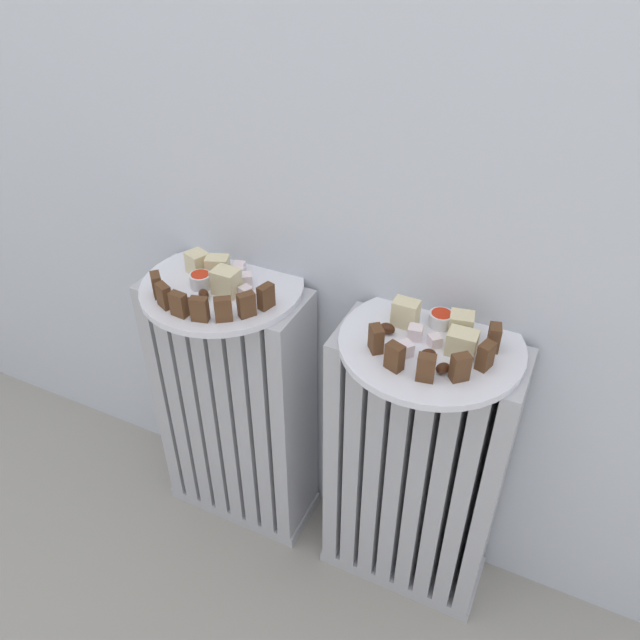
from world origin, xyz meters
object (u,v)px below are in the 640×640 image
object	(u,v)px
radiator_right	(414,473)
plate_left	(222,286)
fork	(221,272)
plate_right	(431,344)
radiator_left	(236,410)
jam_bowl_left	(201,280)
jam_bowl_right	(441,318)

from	to	relation	value
radiator_right	plate_left	size ratio (longest dim) A/B	2.02
radiator_right	plate_left	bearing A→B (deg)	180.00
fork	plate_right	bearing A→B (deg)	-4.45
fork	radiator_right	bearing A→B (deg)	-4.45
radiator_left	jam_bowl_left	world-z (taller)	jam_bowl_left
plate_right	jam_bowl_left	world-z (taller)	jam_bowl_left
radiator_left	plate_right	bearing A→B (deg)	0.00
plate_right	jam_bowl_right	bearing A→B (deg)	90.49
radiator_left	radiator_right	xyz separation A→B (m)	(0.39, 0.00, 0.00)
radiator_left	jam_bowl_right	xyz separation A→B (m)	(0.39, 0.05, 0.33)
radiator_right	plate_right	distance (m)	0.31
radiator_right	plate_left	world-z (taller)	plate_left
radiator_right	jam_bowl_left	distance (m)	0.54
plate_right	jam_bowl_left	distance (m)	0.42
radiator_left	radiator_right	size ratio (longest dim) A/B	1.00
jam_bowl_right	fork	distance (m)	0.42
radiator_left	plate_right	distance (m)	0.50
plate_left	fork	xyz separation A→B (m)	(-0.02, 0.03, 0.01)
jam_bowl_right	plate_right	bearing A→B (deg)	-89.51
radiator_left	jam_bowl_right	bearing A→B (deg)	7.04
jam_bowl_right	plate_left	bearing A→B (deg)	-172.96
radiator_left	plate_left	world-z (taller)	plate_left
jam_bowl_right	radiator_left	bearing A→B (deg)	-172.96
plate_right	fork	distance (m)	0.42
plate_left	jam_bowl_right	distance (m)	0.40
radiator_right	jam_bowl_right	distance (m)	0.33
radiator_left	fork	bearing A→B (deg)	125.04
radiator_right	plate_right	xyz separation A→B (m)	(0.00, 0.00, 0.31)
plate_right	plate_left	bearing A→B (deg)	180.00
plate_right	fork	xyz separation A→B (m)	(-0.42, 0.03, 0.01)
radiator_right	jam_bowl_left	bearing A→B (deg)	-176.80
fork	jam_bowl_right	bearing A→B (deg)	2.22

